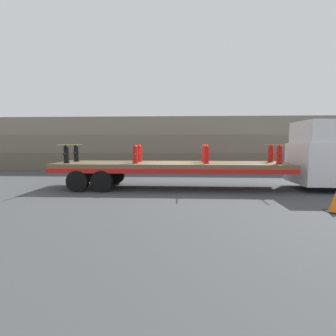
{
  "coord_description": "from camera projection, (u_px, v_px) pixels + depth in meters",
  "views": [
    {
      "loc": [
        0.5,
        -12.13,
        2.09
      ],
      "look_at": [
        -0.14,
        0.0,
        0.94
      ],
      "focal_mm": 28.0,
      "sensor_mm": 36.0,
      "label": 1
    }
  ],
  "objects": [
    {
      "name": "truck_cab",
      "position": [
        327.0,
        156.0,
        11.77
      ],
      "size": [
        2.71,
        2.66,
        3.08
      ],
      "color": "silver",
      "rests_on": "ground_plane"
    },
    {
      "name": "fire_hydrant_red_near_2",
      "position": [
        206.0,
        155.0,
        11.49
      ],
      "size": [
        0.28,
        0.49,
        0.82
      ],
      "color": "red",
      "rests_on": "flatbed_trailer"
    },
    {
      "name": "fire_hydrant_red_near_1",
      "position": [
        135.0,
        154.0,
        11.65
      ],
      "size": [
        0.28,
        0.49,
        0.82
      ],
      "color": "red",
      "rests_on": "flatbed_trailer"
    },
    {
      "name": "fire_hydrant_red_far_2",
      "position": [
        204.0,
        154.0,
        12.6
      ],
      "size": [
        0.28,
        0.49,
        0.82
      ],
      "color": "red",
      "rests_on": "flatbed_trailer"
    },
    {
      "name": "fire_hydrant_red_far_3",
      "position": [
        271.0,
        154.0,
        12.44
      ],
      "size": [
        0.28,
        0.49,
        0.82
      ],
      "color": "red",
      "rests_on": "flatbed_trailer"
    },
    {
      "name": "fire_hydrant_red_far_1",
      "position": [
        139.0,
        153.0,
        12.77
      ],
      "size": [
        0.28,
        0.49,
        0.82
      ],
      "color": "red",
      "rests_on": "flatbed_trailer"
    },
    {
      "name": "fire_hydrant_red_near_3",
      "position": [
        279.0,
        155.0,
        11.32
      ],
      "size": [
        0.28,
        0.49,
        0.82
      ],
      "color": "red",
      "rests_on": "flatbed_trailer"
    },
    {
      "name": "ground_plane",
      "position": [
        171.0,
        188.0,
        12.28
      ],
      "size": [
        120.0,
        120.0,
        0.0
      ],
      "primitive_type": "plane",
      "color": "#3F4244"
    },
    {
      "name": "fire_hydrant_black_far_0",
      "position": [
        76.0,
        153.0,
        12.93
      ],
      "size": [
        0.28,
        0.49,
        0.82
      ],
      "color": "black",
      "rests_on": "flatbed_trailer"
    },
    {
      "name": "cargo_strap_front",
      "position": [
        275.0,
        145.0,
        11.84
      ],
      "size": [
        0.05,
        2.74,
        0.01
      ],
      "color": "yellow",
      "rests_on": "fire_hydrant_red_near_3"
    },
    {
      "name": "rock_cliff",
      "position": [
        176.0,
        144.0,
        20.99
      ],
      "size": [
        60.0,
        3.3,
        4.1
      ],
      "color": "#665B4C",
      "rests_on": "ground_plane"
    },
    {
      "name": "traffic_cone",
      "position": [
        336.0,
        202.0,
        7.93
      ],
      "size": [
        0.52,
        0.52,
        0.68
      ],
      "color": "black",
      "rests_on": "ground_plane"
    },
    {
      "name": "fire_hydrant_black_near_0",
      "position": [
        66.0,
        154.0,
        11.82
      ],
      "size": [
        0.28,
        0.49,
        0.82
      ],
      "color": "black",
      "rests_on": "flatbed_trailer"
    },
    {
      "name": "cargo_strap_middle",
      "position": [
        205.0,
        145.0,
        12.0
      ],
      "size": [
        0.05,
        2.74,
        0.01
      ],
      "color": "yellow",
      "rests_on": "fire_hydrant_red_near_2"
    },
    {
      "name": "flatbed_trailer",
      "position": [
        159.0,
        167.0,
        12.21
      ],
      "size": [
        10.63,
        2.64,
        1.2
      ],
      "color": "brown",
      "rests_on": "ground_plane"
    },
    {
      "name": "cargo_strap_rear",
      "position": [
        71.0,
        145.0,
        12.33
      ],
      "size": [
        0.05,
        2.74,
        0.01
      ],
      "color": "yellow",
      "rests_on": "fire_hydrant_black_near_0"
    }
  ]
}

